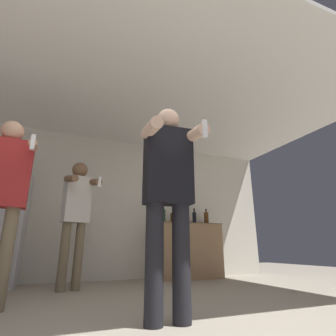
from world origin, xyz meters
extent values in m
cube|color=beige|center=(0.00, 3.43, 1.27)|extent=(7.00, 0.06, 2.55)
cube|color=silver|center=(0.00, 1.70, 2.57)|extent=(7.00, 3.92, 0.05)
cylinder|color=#99999E|center=(-1.20, 2.76, 0.89)|extent=(0.02, 0.02, 0.73)
cube|color=#997551|center=(1.63, 3.14, 0.48)|extent=(1.27, 0.52, 0.96)
cube|color=brown|center=(1.63, 3.14, 0.97)|extent=(1.30, 0.55, 0.01)
cylinder|color=#563314|center=(2.06, 3.09, 1.08)|extent=(0.09, 0.09, 0.22)
cylinder|color=#563314|center=(2.06, 3.09, 1.22)|extent=(0.04, 0.04, 0.06)
sphere|color=black|center=(2.06, 3.09, 1.25)|extent=(0.04, 0.04, 0.04)
cylinder|color=#563314|center=(1.35, 3.09, 1.06)|extent=(0.09, 0.09, 0.18)
cylinder|color=#563314|center=(1.35, 3.09, 1.18)|extent=(0.03, 0.03, 0.07)
sphere|color=black|center=(1.35, 3.09, 1.22)|extent=(0.03, 0.03, 0.03)
cylinder|color=#194723|center=(1.16, 3.09, 1.09)|extent=(0.08, 0.08, 0.23)
cylinder|color=#194723|center=(1.16, 3.09, 1.24)|extent=(0.03, 0.03, 0.06)
sphere|color=maroon|center=(1.16, 3.09, 1.27)|extent=(0.04, 0.04, 0.04)
cylinder|color=black|center=(1.80, 3.09, 1.08)|extent=(0.07, 0.07, 0.21)
cylinder|color=black|center=(1.80, 3.09, 1.22)|extent=(0.03, 0.03, 0.07)
sphere|color=black|center=(1.80, 3.09, 1.25)|extent=(0.03, 0.03, 0.03)
cylinder|color=black|center=(0.10, 0.54, 0.43)|extent=(0.14, 0.14, 0.86)
cylinder|color=black|center=(0.31, 0.52, 0.43)|extent=(0.14, 0.14, 0.86)
cube|color=black|center=(0.20, 0.53, 1.18)|extent=(0.40, 0.23, 0.65)
sphere|color=beige|center=(0.20, 0.53, 1.61)|extent=(0.20, 0.20, 0.20)
cylinder|color=beige|center=(0.00, 0.37, 1.43)|extent=(0.13, 0.37, 0.16)
cylinder|color=beige|center=(0.37, 0.34, 1.43)|extent=(0.13, 0.37, 0.16)
cube|color=white|center=(0.36, 0.17, 1.40)|extent=(0.04, 0.04, 0.14)
cylinder|color=#75664C|center=(-1.01, 1.47, 0.45)|extent=(0.12, 0.12, 0.89)
cube|color=maroon|center=(-1.14, 1.46, 1.23)|extent=(0.47, 0.23, 0.67)
sphere|color=tan|center=(-1.14, 1.46, 1.67)|extent=(0.21, 0.21, 0.21)
cylinder|color=tan|center=(-0.91, 1.28, 1.48)|extent=(0.10, 0.41, 0.14)
cube|color=white|center=(-0.89, 1.08, 1.44)|extent=(0.04, 0.04, 0.14)
cylinder|color=#75664C|center=(-0.49, 2.42, 0.43)|extent=(0.12, 0.12, 0.86)
cylinder|color=#75664C|center=(-0.30, 2.48, 0.43)|extent=(0.12, 0.12, 0.86)
cube|color=beige|center=(-0.40, 2.45, 1.18)|extent=(0.39, 0.29, 0.64)
sphere|color=brown|center=(-0.40, 2.45, 1.61)|extent=(0.22, 0.22, 0.22)
cylinder|color=brown|center=(-0.51, 2.24, 1.42)|extent=(0.19, 0.36, 0.15)
cylinder|color=brown|center=(-0.19, 2.33, 1.42)|extent=(0.19, 0.36, 0.15)
cube|color=white|center=(-0.14, 2.17, 1.39)|extent=(0.04, 0.04, 0.14)
camera|label=1|loc=(-0.59, -1.41, 0.52)|focal=28.00mm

